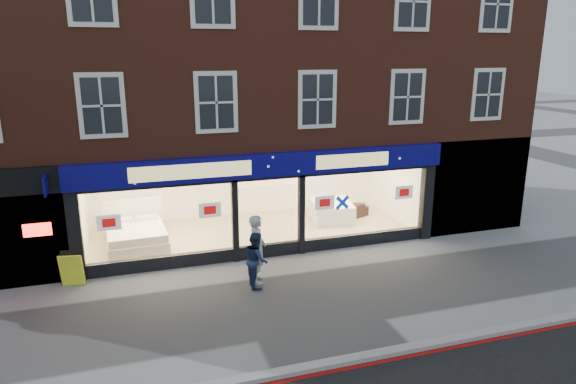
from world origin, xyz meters
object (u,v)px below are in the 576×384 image
display_bed (136,235)px  pedestrian_blue (256,259)px  a_board (72,269)px  pedestrian_grey (257,249)px  mattress_stack (331,211)px  sofa (346,211)px

display_bed → pedestrian_blue: (3.01, -3.85, 0.30)m
a_board → pedestrian_blue: bearing=-7.9°
display_bed → pedestrian_grey: 4.79m
mattress_stack → sofa: size_ratio=1.10×
sofa → pedestrian_grey: 6.15m
display_bed → mattress_stack: 7.02m
pedestrian_blue → sofa: bearing=-43.2°
sofa → pedestrian_grey: (-4.49, -4.16, 0.60)m
a_board → display_bed: bearing=63.0°
sofa → a_board: size_ratio=1.90×
display_bed → sofa: (7.60, 0.55, -0.09)m
pedestrian_grey → pedestrian_blue: size_ratio=1.26×
display_bed → pedestrian_grey: pedestrian_grey is taller
display_bed → sofa: size_ratio=1.30×
pedestrian_grey → display_bed: bearing=52.7°
display_bed → a_board: 2.90m
a_board → pedestrian_grey: size_ratio=0.50×
a_board → pedestrian_blue: 5.00m
display_bed → pedestrian_grey: (3.11, -3.61, 0.51)m
display_bed → pedestrian_blue: size_ratio=1.55×
display_bed → a_board: bearing=-130.0°
sofa → pedestrian_blue: bearing=21.4°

